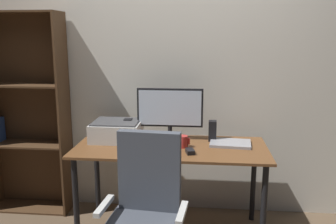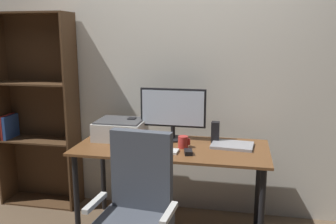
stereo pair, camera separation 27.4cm
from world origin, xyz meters
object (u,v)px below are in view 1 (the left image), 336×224
(monitor, at_px, (170,111))
(coffee_mug, at_px, (183,142))
(keyboard, at_px, (160,151))
(speaker_right, at_px, (212,131))
(bookshelf, at_px, (26,115))
(printer, at_px, (117,131))
(laptop, at_px, (230,143))
(speaker_left, at_px, (128,129))
(office_chair, at_px, (145,223))
(desk, at_px, (171,157))
(mouse, at_px, (190,151))

(monitor, distance_m, coffee_mug, 0.31)
(keyboard, relative_size, coffee_mug, 3.08)
(speaker_right, bearing_deg, keyboard, -139.73)
(bookshelf, bearing_deg, keyboard, -20.82)
(printer, distance_m, bookshelf, 0.91)
(laptop, bearing_deg, keyboard, -150.83)
(speaker_left, bearing_deg, speaker_right, 0.00)
(monitor, bearing_deg, office_chair, -94.63)
(desk, bearing_deg, speaker_left, 153.76)
(office_chair, bearing_deg, mouse, 69.63)
(coffee_mug, height_order, office_chair, office_chair)
(desk, distance_m, coffee_mug, 0.17)
(desk, relative_size, keyboard, 5.19)
(speaker_right, bearing_deg, desk, -150.30)
(desk, bearing_deg, coffee_mug, -8.30)
(office_chair, bearing_deg, speaker_left, 112.64)
(speaker_left, distance_m, office_chair, 1.00)
(printer, bearing_deg, coffee_mug, -14.99)
(office_chair, bearing_deg, keyboard, 91.86)
(laptop, xyz_separation_m, office_chair, (-0.57, -0.79, -0.29))
(mouse, bearing_deg, keyboard, 162.59)
(desk, distance_m, keyboard, 0.19)
(desk, distance_m, speaker_left, 0.46)
(desk, relative_size, coffee_mug, 15.99)
(monitor, height_order, speaker_right, monitor)
(laptop, distance_m, office_chair, 1.01)
(laptop, distance_m, bookshelf, 1.84)
(desk, bearing_deg, printer, 163.68)
(keyboard, xyz_separation_m, mouse, (0.22, -0.01, 0.01))
(bookshelf, bearing_deg, monitor, -6.28)
(desk, height_order, printer, printer)
(printer, xyz_separation_m, bookshelf, (-0.88, 0.20, 0.07))
(mouse, relative_size, office_chair, 0.10)
(mouse, height_order, laptop, mouse)
(monitor, relative_size, printer, 1.36)
(speaker_right, bearing_deg, coffee_mug, -139.13)
(monitor, xyz_separation_m, coffee_mug, (0.12, -0.21, -0.20))
(speaker_left, distance_m, printer, 0.10)
(mouse, distance_m, office_chair, 0.66)
(speaker_left, relative_size, printer, 0.43)
(monitor, distance_m, keyboard, 0.42)
(bookshelf, bearing_deg, office_chair, -39.68)
(printer, height_order, bookshelf, bookshelf)
(coffee_mug, bearing_deg, bookshelf, 166.23)
(desk, relative_size, printer, 3.77)
(bookshelf, bearing_deg, desk, -14.14)
(desk, relative_size, bookshelf, 0.84)
(speaker_right, bearing_deg, laptop, -34.15)
(coffee_mug, relative_size, speaker_right, 0.55)
(monitor, height_order, coffee_mug, monitor)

